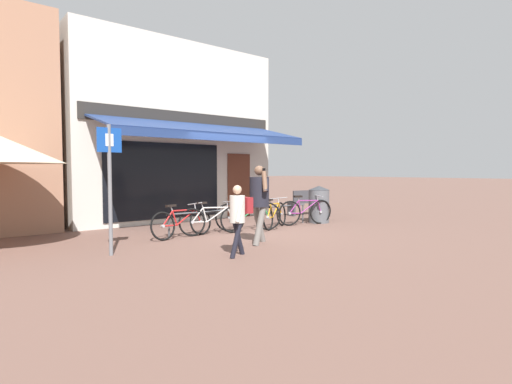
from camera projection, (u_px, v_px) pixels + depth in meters
ground_plane at (248, 231)px, 10.17m from camera, size 160.00×160.00×0.00m
shop_front at (164, 135)px, 13.12m from camera, size 6.50×4.98×5.44m
bike_rack_rail at (245, 211)px, 10.37m from camera, size 4.40×0.04×0.57m
bicycle_red at (182, 222)px, 9.20m from camera, size 1.72×0.60×0.81m
bicycle_silver at (213, 220)px, 9.63m from camera, size 1.70×0.52×0.82m
bicycle_green at (248, 216)px, 10.24m from camera, size 1.64×0.81×0.88m
bicycle_orange at (275, 215)px, 10.73m from camera, size 1.53×0.89×0.82m
bicycle_purple at (305, 212)px, 11.33m from camera, size 1.69×0.65×0.85m
pedestrian_adult at (259, 196)px, 8.39m from camera, size 0.57×0.73×1.67m
pedestrian_child at (239, 212)px, 7.17m from camera, size 0.50×0.46×1.30m
litter_bin at (319, 204)px, 11.85m from camera, size 0.62×0.62×1.10m
parking_sign at (110, 176)px, 7.19m from camera, size 0.44×0.07×2.37m
park_bench at (308, 202)px, 13.96m from camera, size 1.63×0.56×0.87m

